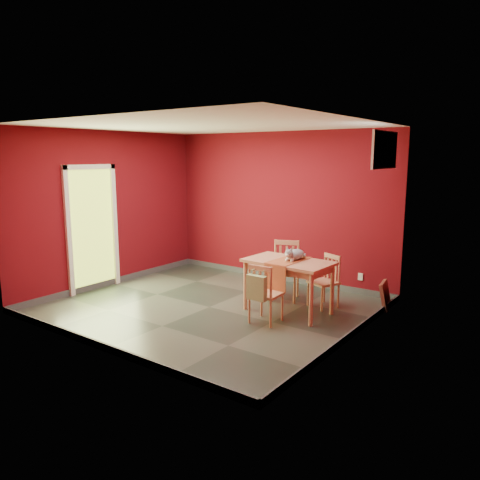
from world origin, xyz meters
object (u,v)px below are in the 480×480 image
Objects in this scene: tote_bag at (257,288)px; cat at (295,253)px; dining_table at (288,267)px; picture_frame at (385,295)px; chair_near at (265,293)px; chair_far_right at (325,280)px; chair_far_left at (285,270)px.

tote_bag is 0.93× the size of cat.
dining_table reaches higher than picture_frame.
dining_table is 0.64m from chair_near.
chair_far_right is 1.86× the size of picture_frame.
chair_far_right is at bearing 0.70° from chair_far_left.
picture_frame is (1.06, 0.88, -0.68)m from cat.
chair_far_left is at bearing 104.67° from tote_bag.
chair_near reaches higher than chair_far_right.
dining_table is 2.96× the size of picture_frame.
tote_bag is (0.35, -1.34, 0.07)m from chair_far_left.
chair_far_left is at bearing 124.42° from dining_table.
cat is (-0.28, -0.46, 0.48)m from chair_far_right.
chair_far_right is 0.72m from cat.
picture_frame is at bearing 53.78° from chair_near.
cat is 1.53m from picture_frame.
chair_far_left is 1.38m from tote_bag.
tote_bag is 2.13m from picture_frame.
chair_near is 1.95m from picture_frame.
cat is at bearing 84.87° from tote_bag.
chair_far_right is 1.85× the size of cat.
chair_far_left is 0.71m from chair_far_right.
dining_table is at bearing 88.26° from tote_bag.
dining_table is at bearing -55.58° from chair_far_left.
cat is (0.09, 0.68, 0.46)m from chair_near.
picture_frame is (1.11, 0.98, -0.47)m from dining_table.
chair_far_left is 1.57m from picture_frame.
chair_far_left is 2.32× the size of tote_bag.
picture_frame is (1.49, 0.43, -0.27)m from chair_far_left.
chair_far_right is (0.33, 0.55, -0.27)m from dining_table.
chair_far_right is at bearing 59.19° from dining_table.
chair_far_left is at bearing -179.30° from chair_far_right.
chair_far_right is at bearing 75.23° from tote_bag.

